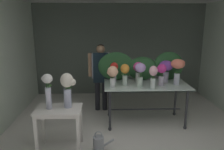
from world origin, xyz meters
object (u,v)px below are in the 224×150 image
vase_fuchsia_tulips (138,70)px  vase_blush_ranunculus (153,76)px  vase_lilac_lilies (140,72)px  vase_violet_peonies (166,68)px  vase_scarlet_roses (114,70)px  vase_magenta_stock (161,73)px  watering_can (99,143)px  vase_white_roses_tall (48,89)px  display_table_glass (146,90)px  vase_cream_lisianthus_tall (67,87)px  vase_peach_freesia (113,75)px  side_table_white (59,115)px  vase_coral_hydrangea (178,68)px  florist (101,71)px  vase_sunset_carnations (125,73)px

vase_fuchsia_tulips → vase_blush_ranunculus: bearing=-66.9°
vase_lilac_lilies → vase_violet_peonies: vase_lilac_lilies is taller
vase_fuchsia_tulips → vase_scarlet_roses: size_ratio=1.00×
vase_fuchsia_tulips → vase_blush_ranunculus: size_ratio=0.96×
vase_magenta_stock → watering_can: 1.81m
vase_blush_ranunculus → vase_white_roses_tall: (-1.82, -0.59, -0.06)m
display_table_glass → vase_cream_lisianthus_tall: (-1.46, -0.90, 0.35)m
vase_peach_freesia → watering_can: 1.28m
vase_blush_ranunculus → vase_violet_peonies: bearing=51.9°
side_table_white → vase_peach_freesia: size_ratio=1.74×
side_table_white → vase_fuchsia_tulips: size_ratio=1.72×
vase_lilac_lilies → vase_blush_ranunculus: (0.22, -0.15, -0.04)m
vase_magenta_stock → vase_white_roses_tall: vase_white_roses_tall is taller
vase_white_roses_tall → vase_scarlet_roses: bearing=44.0°
vase_coral_hydrangea → vase_white_roses_tall: (-2.37, -0.85, -0.15)m
vase_lilac_lilies → watering_can: bearing=-134.4°
vase_violet_peonies → watering_can: size_ratio=1.30×
vase_coral_hydrangea → vase_white_roses_tall: vase_coral_hydrangea is taller
display_table_glass → florist: 1.21m
vase_magenta_stock → vase_peach_freesia: vase_magenta_stock is taller
side_table_white → vase_lilac_lilies: (1.45, 0.74, 0.54)m
florist → display_table_glass: bearing=-37.5°
vase_magenta_stock → vase_blush_ranunculus: bearing=-135.3°
vase_peach_freesia → vase_violet_peonies: bearing=18.5°
vase_fuchsia_tulips → vase_coral_hydrangea: size_ratio=0.82×
vase_sunset_carnations → side_table_white: bearing=-144.0°
side_table_white → vase_peach_freesia: bearing=37.3°
display_table_glass → vase_scarlet_roses: vase_scarlet_roses is taller
vase_blush_ranunculus → vase_peach_freesia: size_ratio=1.05×
vase_violet_peonies → vase_scarlet_roses: size_ratio=1.07×
florist → vase_fuchsia_tulips: florist is taller
vase_violet_peonies → vase_coral_hydrangea: bearing=-52.0°
display_table_glass → vase_violet_peonies: 0.64m
vase_peach_freesia → watering_can: vase_peach_freesia is taller
vase_coral_hydrangea → vase_white_roses_tall: bearing=-160.2°
vase_sunset_carnations → vase_violet_peonies: size_ratio=0.96×
vase_lilac_lilies → vase_white_roses_tall: (-1.60, -0.74, -0.10)m
vase_white_roses_tall → display_table_glass: bearing=28.3°
vase_blush_ranunculus → vase_white_roses_tall: bearing=-161.9°
watering_can → vase_blush_ranunculus: bearing=33.2°
florist → vase_magenta_stock: (1.21, -0.87, 0.14)m
florist → vase_peach_freesia: florist is taller
vase_lilac_lilies → vase_blush_ranunculus: vase_lilac_lilies is taller
vase_lilac_lilies → vase_cream_lisianthus_tall: size_ratio=0.82×
vase_sunset_carnations → vase_scarlet_roses: vase_sunset_carnations is taller
side_table_white → vase_blush_ranunculus: size_ratio=1.65×
vase_sunset_carnations → vase_blush_ranunculus: bearing=-25.9°
vase_scarlet_roses → watering_can: size_ratio=1.22×
vase_white_roses_tall → watering_can: (0.80, -0.07, -0.93)m
side_table_white → vase_peach_freesia: vase_peach_freesia is taller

